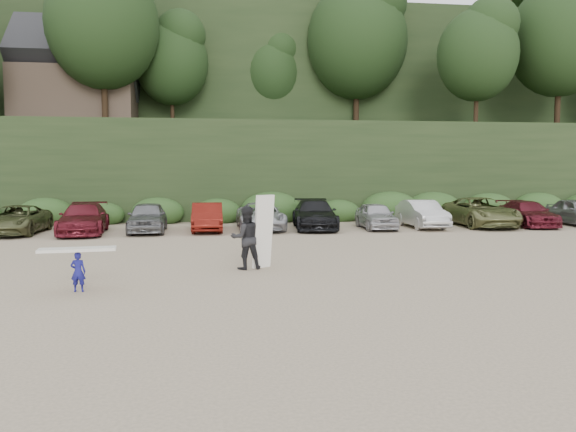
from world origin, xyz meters
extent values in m
plane|color=tan|center=(0.00, 0.00, 0.00)|extent=(120.00, 120.00, 0.00)
cube|color=black|center=(0.00, 22.00, 3.00)|extent=(80.00, 14.00, 6.00)
cube|color=black|center=(0.00, 40.00, 8.00)|extent=(90.00, 30.00, 16.00)
ellipsoid|color=black|center=(0.00, 22.00, 11.00)|extent=(66.00, 12.00, 10.00)
cube|color=#2B491E|center=(-0.55, 14.50, 0.60)|extent=(46.20, 2.00, 1.20)
cube|color=brown|center=(-12.00, 24.00, 8.00)|extent=(8.00, 6.00, 4.00)
imported|color=#4F5430|center=(-11.92, 9.93, 0.68)|extent=(2.26, 4.89, 1.36)
imported|color=maroon|center=(-8.77, 9.64, 0.73)|extent=(2.43, 5.17, 1.46)
imported|color=slate|center=(-5.83, 9.90, 0.74)|extent=(1.87, 4.42, 1.49)
imported|color=maroon|center=(-2.94, 10.04, 0.70)|extent=(1.48, 4.24, 1.40)
imported|color=#A8AAAF|center=(-0.25, 10.34, 0.69)|extent=(2.30, 4.96, 1.38)
imported|color=black|center=(2.54, 10.31, 0.75)|extent=(2.55, 5.35, 1.50)
imported|color=#AEAEB3|center=(5.69, 9.92, 0.68)|extent=(1.74, 4.04, 1.36)
imported|color=silver|center=(8.25, 10.13, 0.72)|extent=(1.54, 4.39, 1.45)
imported|color=olive|center=(11.61, 10.33, 0.78)|extent=(2.75, 5.67, 1.55)
imported|color=#5A1420|center=(14.21, 10.10, 0.68)|extent=(2.25, 4.79, 1.35)
imported|color=navy|center=(-6.07, -3.56, 0.51)|extent=(0.38, 0.25, 1.01)
cube|color=silver|center=(-6.07, -3.56, 1.07)|extent=(1.90, 0.73, 0.07)
imported|color=black|center=(-1.70, -0.92, 0.97)|extent=(1.06, 0.90, 1.94)
cube|color=silver|center=(-1.15, -0.82, 1.14)|extent=(0.72, 0.61, 2.29)
camera|label=1|loc=(-2.74, -18.06, 3.08)|focal=35.00mm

